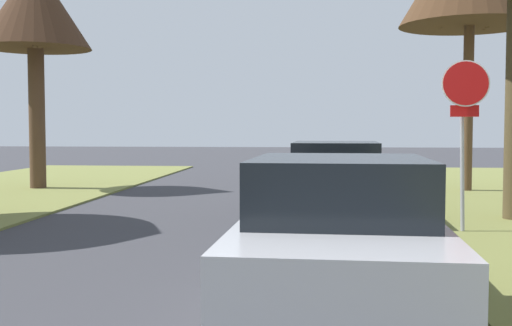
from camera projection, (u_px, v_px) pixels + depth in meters
name	position (u px, v px, depth m)	size (l,w,h in m)	color
stop_sign_far	(465.00, 108.00, 10.97)	(0.81, 0.37, 2.97)	#9EA0A5
street_tree_left_far	(35.00, 9.00, 18.67)	(3.25, 3.25, 6.68)	#4F3726
parked_sedan_silver	(340.00, 244.00, 6.19)	(2.09, 4.47, 1.57)	#BCBCC1
parked_sedan_black	(336.00, 185.00, 12.46)	(2.09, 4.47, 1.57)	black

